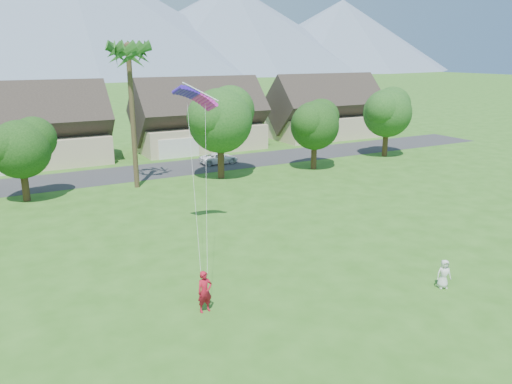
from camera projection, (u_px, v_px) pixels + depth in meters
ground at (368, 333)px, 21.20m from camera, size 500.00×500.00×0.00m
street at (142, 172)px, 49.97m from camera, size 90.00×7.00×0.01m
kite_flyer at (205, 292)px, 22.75m from camera, size 0.75×0.52×1.98m
watcher at (444, 274)px, 25.13m from camera, size 0.87×0.73×1.51m
parked_car at (219, 158)px, 53.73m from camera, size 4.25×2.16×1.15m
mountain_ridge at (26, 15)px, 238.22m from camera, size 540.00×240.00×70.00m
houses_row at (122, 126)px, 56.89m from camera, size 72.75×8.19×8.86m
tree_row at (145, 133)px, 42.99m from camera, size 62.27×6.67×8.45m
fan_palm at (128, 49)px, 41.23m from camera, size 3.00×3.00×13.80m
parafoil_kite at (196, 95)px, 30.65m from camera, size 2.76×1.05×0.50m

